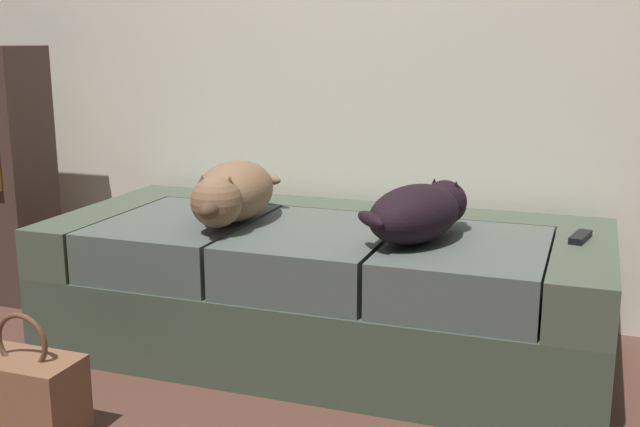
{
  "coord_description": "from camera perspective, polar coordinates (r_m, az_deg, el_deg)",
  "views": [
    {
      "loc": [
        0.9,
        -1.49,
        1.14
      ],
      "look_at": [
        0.0,
        1.02,
        0.53
      ],
      "focal_mm": 43.59,
      "sensor_mm": 36.0,
      "label": 1
    }
  ],
  "objects": [
    {
      "name": "handbag",
      "position": [
        2.46,
        -20.74,
        -12.37
      ],
      "size": [
        0.32,
        0.18,
        0.38
      ],
      "color": "brown",
      "rests_on": "ground"
    },
    {
      "name": "dog_tan",
      "position": [
        2.82,
        -6.47,
        1.54
      ],
      "size": [
        0.34,
        0.63,
        0.21
      ],
      "color": "#835F42",
      "rests_on": "couch"
    },
    {
      "name": "dog_dark",
      "position": [
        2.57,
        7.35,
        0.14
      ],
      "size": [
        0.35,
        0.54,
        0.19
      ],
      "color": "black",
      "rests_on": "couch"
    },
    {
      "name": "couch",
      "position": [
        2.85,
        0.35,
        -5.5
      ],
      "size": [
        1.98,
        0.89,
        0.48
      ],
      "color": "#3F4C3C",
      "rests_on": "ground"
    },
    {
      "name": "tv_remote",
      "position": [
        2.71,
        18.58,
        -1.65
      ],
      "size": [
        0.07,
        0.16,
        0.02
      ],
      "primitive_type": "cube",
      "rotation": [
        0.0,
        0.0,
        -0.21
      ],
      "color": "black",
      "rests_on": "couch"
    }
  ]
}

